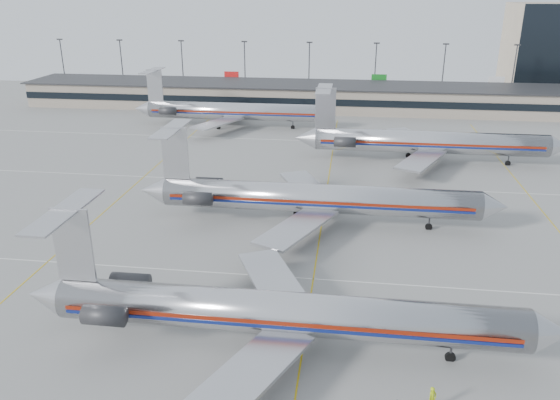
# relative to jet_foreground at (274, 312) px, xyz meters

# --- Properties ---
(ground) EXTENTS (260.00, 260.00, 0.00)m
(ground) POSITION_rel_jet_foreground_xyz_m (2.43, 2.09, -3.48)
(ground) COLOR gray
(ground) RESTS_ON ground
(apron_markings) EXTENTS (160.00, 0.15, 0.02)m
(apron_markings) POSITION_rel_jet_foreground_xyz_m (2.43, 12.09, -3.47)
(apron_markings) COLOR silver
(apron_markings) RESTS_ON ground
(terminal) EXTENTS (162.00, 17.00, 6.25)m
(terminal) POSITION_rel_jet_foreground_xyz_m (2.43, 100.06, -0.32)
(terminal) COLOR gray
(terminal) RESTS_ON ground
(light_mast_row) EXTENTS (163.60, 0.40, 15.28)m
(light_mast_row) POSITION_rel_jet_foreground_xyz_m (2.43, 114.09, 5.11)
(light_mast_row) COLOR #38383D
(light_mast_row) RESTS_ON ground
(jet_foreground) EXTENTS (45.77, 26.95, 11.98)m
(jet_foreground) POSITION_rel_jet_foreground_xyz_m (0.00, 0.00, 0.00)
(jet_foreground) COLOR silver
(jet_foreground) RESTS_ON ground
(jet_second_row) EXTENTS (47.31, 27.86, 12.38)m
(jet_second_row) POSITION_rel_jet_foreground_xyz_m (0.94, 26.76, 0.12)
(jet_second_row) COLOR silver
(jet_second_row) RESTS_ON ground
(jet_third_row) EXTENTS (46.91, 28.86, 12.83)m
(jet_third_row) POSITION_rel_jet_foreground_xyz_m (18.36, 56.28, 0.25)
(jet_third_row) COLOR silver
(jet_third_row) RESTS_ON ground
(jet_back_row) EXTENTS (45.08, 27.73, 12.33)m
(jet_back_row) POSITION_rel_jet_foreground_xyz_m (-21.05, 77.68, 0.10)
(jet_back_row) COLOR silver
(jet_back_row) RESTS_ON ground
(ramp_worker_near) EXTENTS (0.83, 0.78, 1.91)m
(ramp_worker_near) POSITION_rel_jet_foreground_xyz_m (12.41, -5.92, -2.52)
(ramp_worker_near) COLOR #AAC612
(ramp_worker_near) RESTS_ON ground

